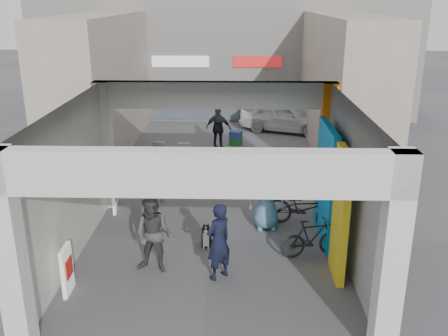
{
  "coord_description": "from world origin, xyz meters",
  "views": [
    {
      "loc": [
        0.56,
        -10.92,
        5.6
      ],
      "look_at": [
        0.26,
        1.0,
        1.49
      ],
      "focal_mm": 40.0,
      "sensor_mm": 36.0,
      "label": 1
    }
  ],
  "objects_px": {
    "white_van": "(286,116)",
    "man_elderly": "(267,195)",
    "border_collie": "(206,237)",
    "bicycle_rear": "(312,238)",
    "cafe_set": "(163,164)",
    "bicycle_front": "(304,208)",
    "man_back_turned": "(154,235)",
    "produce_stand": "(147,160)",
    "man_crates": "(219,128)",
    "man_with_dog": "(219,242)"
  },
  "relations": [
    {
      "from": "man_elderly",
      "to": "bicycle_front",
      "type": "xyz_separation_m",
      "value": [
        0.96,
        0.1,
        -0.4
      ]
    },
    {
      "from": "produce_stand",
      "to": "man_crates",
      "type": "relative_size",
      "value": 0.69
    },
    {
      "from": "man_with_dog",
      "to": "man_back_turned",
      "type": "distance_m",
      "value": 1.4
    },
    {
      "from": "cafe_set",
      "to": "man_back_turned",
      "type": "bearing_deg",
      "value": -83.7
    },
    {
      "from": "man_back_turned",
      "to": "bicycle_front",
      "type": "distance_m",
      "value": 4.15
    },
    {
      "from": "cafe_set",
      "to": "bicycle_front",
      "type": "relative_size",
      "value": 0.8
    },
    {
      "from": "cafe_set",
      "to": "man_elderly",
      "type": "relative_size",
      "value": 0.86
    },
    {
      "from": "man_elderly",
      "to": "produce_stand",
      "type": "bearing_deg",
      "value": 124.7
    },
    {
      "from": "man_with_dog",
      "to": "man_back_turned",
      "type": "xyz_separation_m",
      "value": [
        -1.38,
        0.25,
        0.01
      ]
    },
    {
      "from": "border_collie",
      "to": "bicycle_rear",
      "type": "height_order",
      "value": "bicycle_rear"
    },
    {
      "from": "man_back_turned",
      "to": "bicycle_front",
      "type": "relative_size",
      "value": 0.87
    },
    {
      "from": "border_collie",
      "to": "bicycle_rear",
      "type": "relative_size",
      "value": 0.42
    },
    {
      "from": "border_collie",
      "to": "man_crates",
      "type": "bearing_deg",
      "value": 82.9
    },
    {
      "from": "bicycle_front",
      "to": "produce_stand",
      "type": "bearing_deg",
      "value": 69.34
    },
    {
      "from": "man_back_turned",
      "to": "man_elderly",
      "type": "relative_size",
      "value": 0.93
    },
    {
      "from": "bicycle_front",
      "to": "cafe_set",
      "type": "bearing_deg",
      "value": 68.51
    },
    {
      "from": "cafe_set",
      "to": "white_van",
      "type": "distance_m",
      "value": 7.25
    },
    {
      "from": "produce_stand",
      "to": "man_with_dog",
      "type": "xyz_separation_m",
      "value": [
        2.7,
        -6.93,
        0.54
      ]
    },
    {
      "from": "man_crates",
      "to": "border_collie",
      "type": "bearing_deg",
      "value": 103.67
    },
    {
      "from": "white_van",
      "to": "man_back_turned",
      "type": "bearing_deg",
      "value": -177.73
    },
    {
      "from": "cafe_set",
      "to": "man_elderly",
      "type": "height_order",
      "value": "man_elderly"
    },
    {
      "from": "bicycle_rear",
      "to": "white_van",
      "type": "height_order",
      "value": "white_van"
    },
    {
      "from": "cafe_set",
      "to": "white_van",
      "type": "xyz_separation_m",
      "value": [
        4.55,
        5.64,
        0.34
      ]
    },
    {
      "from": "produce_stand",
      "to": "man_crates",
      "type": "xyz_separation_m",
      "value": [
        2.37,
        2.37,
        0.53
      ]
    },
    {
      "from": "produce_stand",
      "to": "white_van",
      "type": "distance_m",
      "value": 7.33
    },
    {
      "from": "cafe_set",
      "to": "white_van",
      "type": "relative_size",
      "value": 0.4
    },
    {
      "from": "man_back_turned",
      "to": "man_elderly",
      "type": "distance_m",
      "value": 3.31
    },
    {
      "from": "cafe_set",
      "to": "bicycle_rear",
      "type": "distance_m",
      "value": 6.87
    },
    {
      "from": "man_with_dog",
      "to": "man_crates",
      "type": "height_order",
      "value": "man_with_dog"
    },
    {
      "from": "man_with_dog",
      "to": "man_back_turned",
      "type": "height_order",
      "value": "man_back_turned"
    },
    {
      "from": "border_collie",
      "to": "man_back_turned",
      "type": "bearing_deg",
      "value": -140.64
    },
    {
      "from": "produce_stand",
      "to": "man_back_turned",
      "type": "distance_m",
      "value": 6.83
    },
    {
      "from": "cafe_set",
      "to": "man_elderly",
      "type": "bearing_deg",
      "value": -51.76
    },
    {
      "from": "bicycle_front",
      "to": "border_collie",
      "type": "bearing_deg",
      "value": 137.88
    },
    {
      "from": "produce_stand",
      "to": "bicycle_rear",
      "type": "xyz_separation_m",
      "value": [
        4.78,
        -5.95,
        0.15
      ]
    },
    {
      "from": "man_back_turned",
      "to": "bicycle_front",
      "type": "xyz_separation_m",
      "value": [
        3.46,
        2.26,
        -0.34
      ]
    },
    {
      "from": "white_van",
      "to": "bicycle_rear",
      "type": "bearing_deg",
      "value": -161.75
    },
    {
      "from": "man_crates",
      "to": "produce_stand",
      "type": "bearing_deg",
      "value": 58.7
    },
    {
      "from": "man_back_turned",
      "to": "white_van",
      "type": "bearing_deg",
      "value": 84.81
    },
    {
      "from": "border_collie",
      "to": "white_van",
      "type": "xyz_separation_m",
      "value": [
        2.82,
        10.75,
        0.42
      ]
    },
    {
      "from": "man_with_dog",
      "to": "bicycle_rear",
      "type": "bearing_deg",
      "value": 162.31
    },
    {
      "from": "bicycle_rear",
      "to": "man_crates",
      "type": "bearing_deg",
      "value": 1.46
    },
    {
      "from": "produce_stand",
      "to": "man_with_dog",
      "type": "height_order",
      "value": "man_with_dog"
    },
    {
      "from": "border_collie",
      "to": "man_with_dog",
      "type": "distance_m",
      "value": 1.5
    },
    {
      "from": "produce_stand",
      "to": "cafe_set",
      "type": "bearing_deg",
      "value": -61.12
    },
    {
      "from": "produce_stand",
      "to": "man_with_dog",
      "type": "relative_size",
      "value": 0.69
    },
    {
      "from": "produce_stand",
      "to": "bicycle_front",
      "type": "bearing_deg",
      "value": -67.1
    },
    {
      "from": "border_collie",
      "to": "bicycle_rear",
      "type": "xyz_separation_m",
      "value": [
        2.42,
        -0.36,
        0.2
      ]
    },
    {
      "from": "white_van",
      "to": "man_elderly",
      "type": "bearing_deg",
      "value": -167.7
    },
    {
      "from": "cafe_set",
      "to": "man_crates",
      "type": "relative_size",
      "value": 0.93
    }
  ]
}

